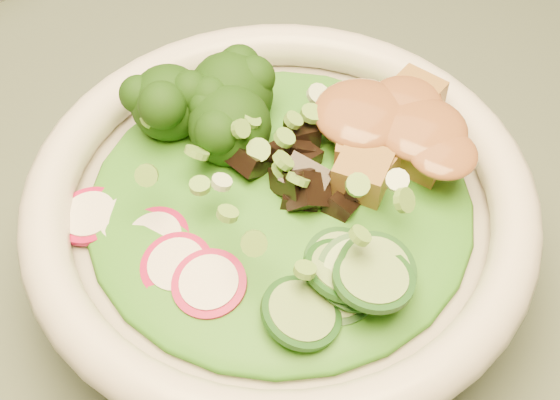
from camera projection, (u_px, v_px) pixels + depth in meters
The scene contains 10 objects.
dining_table at pixel (362, 265), 0.64m from camera, with size 1.20×0.80×0.75m.
salad_bowl at pixel (280, 222), 0.47m from camera, with size 0.30×0.30×0.08m.
lettuce_bed at pixel (280, 199), 0.45m from camera, with size 0.23×0.23×0.03m, color #2B6916.
broccoli_florets at pixel (219, 105), 0.47m from camera, with size 0.09×0.08×0.05m, color black, non-canonical shape.
radish_slices at pixel (166, 250), 0.42m from camera, with size 0.12×0.04×0.02m, color #9D0C3B, non-canonical shape.
cucumber_slices at pixel (348, 278), 0.40m from camera, with size 0.08×0.08×0.04m, color #89A75D, non-canonical shape.
mushroom_heap at pixel (300, 172), 0.44m from camera, with size 0.08×0.08×0.04m, color black, non-canonical shape.
tofu_cubes at pixel (383, 140), 0.46m from camera, with size 0.10×0.07×0.04m, color olive, non-canonical shape.
peanut_sauce at pixel (386, 123), 0.45m from camera, with size 0.08×0.06×0.02m, color brown.
scallion_garnish at pixel (280, 168), 0.43m from camera, with size 0.21×0.21×0.03m, color #639936, non-canonical shape.
Camera 1 is at (0.13, -0.34, 1.17)m, focal length 50.00 mm.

